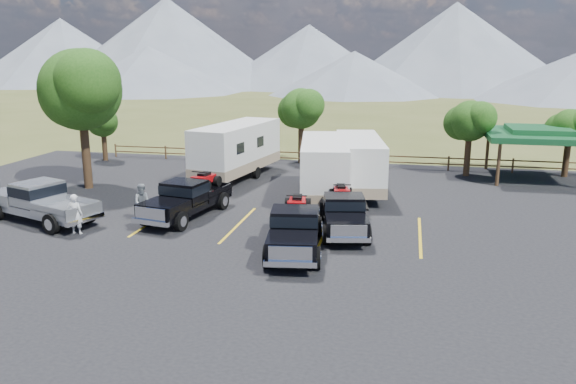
% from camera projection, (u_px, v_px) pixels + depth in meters
% --- Properties ---
extents(ground, '(320.00, 320.00, 0.00)m').
position_uv_depth(ground, '(258.00, 259.00, 21.14)').
color(ground, '#454E21').
rests_on(ground, ground).
extents(asphalt_lot, '(44.00, 34.00, 0.04)m').
position_uv_depth(asphalt_lot, '(277.00, 234.00, 23.98)').
color(asphalt_lot, black).
rests_on(asphalt_lot, ground).
extents(stall_lines, '(12.12, 5.50, 0.01)m').
position_uv_depth(stall_lines, '(282.00, 227.00, 24.93)').
color(stall_lines, gold).
rests_on(stall_lines, asphalt_lot).
extents(tree_big_nw, '(5.54, 5.18, 7.84)m').
position_uv_depth(tree_big_nw, '(80.00, 90.00, 30.92)').
color(tree_big_nw, '#332213').
rests_on(tree_big_nw, ground).
extents(tree_ne_a, '(3.11, 2.92, 4.76)m').
position_uv_depth(tree_ne_a, '(470.00, 121.00, 34.62)').
color(tree_ne_a, '#332213').
rests_on(tree_ne_a, ground).
extents(tree_ne_b, '(2.77, 2.59, 4.27)m').
position_uv_depth(tree_ne_b, '(570.00, 127.00, 34.43)').
color(tree_ne_b, '#332213').
rests_on(tree_ne_b, ground).
extents(tree_north, '(3.46, 3.24, 5.25)m').
position_uv_depth(tree_north, '(301.00, 109.00, 38.68)').
color(tree_north, '#332213').
rests_on(tree_north, ground).
extents(tree_nw_small, '(2.59, 2.43, 3.85)m').
position_uv_depth(tree_nw_small, '(103.00, 122.00, 39.89)').
color(tree_nw_small, '#332213').
rests_on(tree_nw_small, ground).
extents(rail_fence, '(36.12, 0.12, 1.00)m').
position_uv_depth(rail_fence, '(357.00, 158.00, 38.15)').
color(rail_fence, brown).
rests_on(rail_fence, ground).
extents(pavilion, '(6.20, 6.20, 3.22)m').
position_uv_depth(pavilion, '(538.00, 134.00, 33.95)').
color(pavilion, brown).
rests_on(pavilion, ground).
extents(mountain_range, '(209.00, 71.00, 20.00)m').
position_uv_depth(mountain_range, '(351.00, 52.00, 121.38)').
color(mountain_range, slate).
rests_on(mountain_range, ground).
extents(rig_left, '(2.87, 6.09, 1.95)m').
position_uv_depth(rig_left, '(187.00, 197.00, 26.34)').
color(rig_left, black).
rests_on(rig_left, asphalt_lot).
extents(rig_center, '(2.67, 5.99, 1.93)m').
position_uv_depth(rig_center, '(295.00, 227.00, 21.84)').
color(rig_center, black).
rests_on(rig_center, asphalt_lot).
extents(rig_right, '(2.74, 5.67, 1.82)m').
position_uv_depth(rig_right, '(343.00, 211.00, 24.26)').
color(rig_right, black).
rests_on(rig_right, asphalt_lot).
extents(trailer_left, '(3.80, 9.66, 3.34)m').
position_uv_depth(trailer_left, '(237.00, 150.00, 34.40)').
color(trailer_left, white).
rests_on(trailer_left, asphalt_lot).
extents(trailer_center, '(3.47, 9.04, 3.12)m').
position_uv_depth(trailer_center, '(324.00, 169.00, 29.39)').
color(trailer_center, white).
rests_on(trailer_center, asphalt_lot).
extents(trailer_right, '(3.42, 8.80, 3.04)m').
position_uv_depth(trailer_right, '(359.00, 164.00, 30.73)').
color(trailer_right, white).
rests_on(trailer_right, asphalt_lot).
extents(pickup_silver, '(6.46, 3.86, 1.85)m').
position_uv_depth(pickup_silver, '(41.00, 201.00, 25.52)').
color(pickup_silver, '#969A9F').
rests_on(pickup_silver, asphalt_lot).
extents(person_a, '(0.65, 0.43, 1.75)m').
position_uv_depth(person_a, '(75.00, 214.00, 23.80)').
color(person_a, silver).
rests_on(person_a, asphalt_lot).
extents(person_b, '(1.06, 0.96, 1.78)m').
position_uv_depth(person_b, '(143.00, 203.00, 25.51)').
color(person_b, gray).
rests_on(person_b, asphalt_lot).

